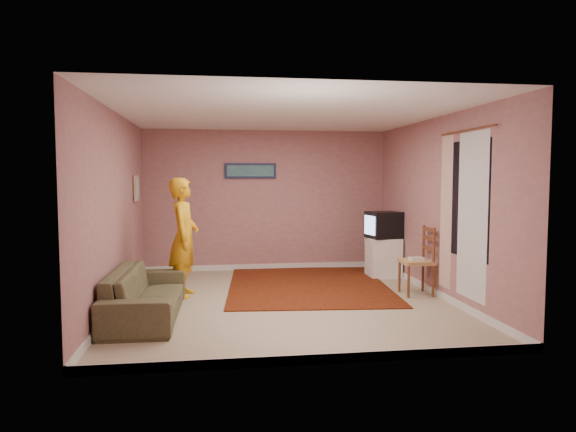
{
  "coord_description": "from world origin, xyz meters",
  "views": [
    {
      "loc": [
        -0.92,
        -7.04,
        1.73
      ],
      "look_at": [
        0.14,
        0.6,
        1.15
      ],
      "focal_mm": 32.0,
      "sensor_mm": 36.0,
      "label": 1
    }
  ],
  "objects": [
    {
      "name": "dvd_player",
      "position": [
        1.96,
        1.84,
        0.47
      ],
      "size": [
        0.41,
        0.33,
        0.06
      ],
      "primitive_type": "cube",
      "rotation": [
        0.0,
        0.0,
        -0.24
      ],
      "color": "silver",
      "rests_on": "chair_a"
    },
    {
      "name": "blue_throw",
      "position": [
        1.96,
        2.03,
        0.69
      ],
      "size": [
        0.39,
        0.05,
        0.4
      ],
      "primitive_type": "cube",
      "color": "#97C2F8",
      "rests_on": "chair_a"
    },
    {
      "name": "chair_a",
      "position": [
        1.96,
        1.84,
        0.52
      ],
      "size": [
        0.45,
        0.44,
        0.47
      ],
      "rotation": [
        0.0,
        0.0,
        0.2
      ],
      "color": "tan",
      "rests_on": "ground"
    },
    {
      "name": "wall_left",
      "position": [
        -2.25,
        0.0,
        1.3
      ],
      "size": [
        0.02,
        5.0,
        2.6
      ],
      "primitive_type": "cube",
      "color": "#A96F71",
      "rests_on": "ground"
    },
    {
      "name": "curtain_rod",
      "position": [
        2.2,
        -0.9,
        2.32
      ],
      "size": [
        0.02,
        1.4,
        0.02
      ],
      "primitive_type": "cylinder",
      "rotation": [
        1.57,
        0.0,
        0.0
      ],
      "color": "brown",
      "rests_on": "wall_right"
    },
    {
      "name": "crt_tv",
      "position": [
        1.94,
        1.5,
        0.91
      ],
      "size": [
        0.6,
        0.56,
        0.46
      ],
      "rotation": [
        0.0,
        0.0,
        0.16
      ],
      "color": "black",
      "rests_on": "tv_cabinet"
    },
    {
      "name": "picture_left",
      "position": [
        -2.22,
        1.6,
        1.55
      ],
      "size": [
        0.04,
        0.38,
        0.42
      ],
      "color": "tan",
      "rests_on": "wall_left"
    },
    {
      "name": "game_console",
      "position": [
        1.99,
        0.11,
        0.54
      ],
      "size": [
        0.2,
        0.15,
        0.04
      ],
      "primitive_type": "cube",
      "rotation": [
        0.0,
        0.0,
        0.03
      ],
      "color": "silver",
      "rests_on": "chair_b"
    },
    {
      "name": "area_rug",
      "position": [
        0.51,
        0.94,
        0.01
      ],
      "size": [
        2.72,
        3.29,
        0.02
      ],
      "primitive_type": "cube",
      "rotation": [
        0.0,
        0.0,
        -0.08
      ],
      "color": "black",
      "rests_on": "ground"
    },
    {
      "name": "wall_front",
      "position": [
        0.0,
        -2.5,
        1.3
      ],
      "size": [
        4.5,
        0.02,
        2.6
      ],
      "primitive_type": "cube",
      "color": "#A96F71",
      "rests_on": "ground"
    },
    {
      "name": "ground",
      "position": [
        0.0,
        0.0,
        0.0
      ],
      "size": [
        5.0,
        5.0,
        0.0
      ],
      "primitive_type": "plane",
      "color": "tan",
      "rests_on": "ground"
    },
    {
      "name": "baseboard_left",
      "position": [
        -2.24,
        0.0,
        0.05
      ],
      "size": [
        0.02,
        5.0,
        0.1
      ],
      "primitive_type": "cube",
      "color": "silver",
      "rests_on": "ground"
    },
    {
      "name": "wall_right",
      "position": [
        2.25,
        0.0,
        1.3
      ],
      "size": [
        0.02,
        5.0,
        2.6
      ],
      "primitive_type": "cube",
      "color": "#A96F71",
      "rests_on": "ground"
    },
    {
      "name": "person",
      "position": [
        -1.4,
        0.49,
        0.86
      ],
      "size": [
        0.48,
        0.67,
        1.73
      ],
      "primitive_type": "imported",
      "rotation": [
        0.0,
        0.0,
        1.46
      ],
      "color": "orange",
      "rests_on": "ground"
    },
    {
      "name": "tv_cabinet",
      "position": [
        1.95,
        1.51,
        0.34
      ],
      "size": [
        0.53,
        0.48,
        0.68
      ],
      "primitive_type": "cube",
      "color": "white",
      "rests_on": "ground"
    },
    {
      "name": "wall_back",
      "position": [
        0.0,
        2.5,
        1.3
      ],
      "size": [
        4.5,
        0.02,
        2.6
      ],
      "primitive_type": "cube",
      "color": "#A96F71",
      "rests_on": "ground"
    },
    {
      "name": "sofa",
      "position": [
        -1.8,
        -0.6,
        0.3
      ],
      "size": [
        0.83,
        2.07,
        0.6
      ],
      "primitive_type": "imported",
      "rotation": [
        0.0,
        0.0,
        1.56
      ],
      "color": "brown",
      "rests_on": "ground"
    },
    {
      "name": "baseboard_right",
      "position": [
        2.24,
        0.0,
        0.05
      ],
      "size": [
        0.02,
        5.0,
        0.1
      ],
      "primitive_type": "cube",
      "color": "silver",
      "rests_on": "ground"
    },
    {
      "name": "chair_b",
      "position": [
        1.99,
        0.11,
        0.62
      ],
      "size": [
        0.44,
        0.46,
        0.55
      ],
      "rotation": [
        0.0,
        0.0,
        -1.59
      ],
      "color": "tan",
      "rests_on": "ground"
    },
    {
      "name": "window",
      "position": [
        2.24,
        -0.9,
        1.45
      ],
      "size": [
        0.01,
        1.1,
        1.5
      ],
      "primitive_type": "cube",
      "color": "black",
      "rests_on": "wall_right"
    },
    {
      "name": "baseboard_front",
      "position": [
        0.0,
        -2.49,
        0.05
      ],
      "size": [
        4.5,
        0.02,
        0.1
      ],
      "primitive_type": "cube",
      "color": "silver",
      "rests_on": "ground"
    },
    {
      "name": "ceiling",
      "position": [
        0.0,
        0.0,
        2.6
      ],
      "size": [
        4.5,
        5.0,
        0.02
      ],
      "primitive_type": "cube",
      "color": "white",
      "rests_on": "wall_back"
    },
    {
      "name": "curtain_floral",
      "position": [
        2.21,
        -0.35,
        1.25
      ],
      "size": [
        0.01,
        0.35,
        2.1
      ],
      "primitive_type": "cube",
      "color": "beige",
      "rests_on": "wall_right"
    },
    {
      "name": "curtain_sheer",
      "position": [
        2.23,
        -1.05,
        1.25
      ],
      "size": [
        0.01,
        0.75,
        2.1
      ],
      "primitive_type": "cube",
      "color": "silver",
      "rests_on": "wall_right"
    },
    {
      "name": "baseboard_back",
      "position": [
        0.0,
        2.49,
        0.05
      ],
      "size": [
        4.5,
        0.02,
        0.1
      ],
      "primitive_type": "cube",
      "color": "silver",
      "rests_on": "ground"
    },
    {
      "name": "picture_back",
      "position": [
        -0.3,
        2.47,
        1.85
      ],
      "size": [
        0.95,
        0.04,
        0.28
      ],
      "color": "#141738",
      "rests_on": "wall_back"
    }
  ]
}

